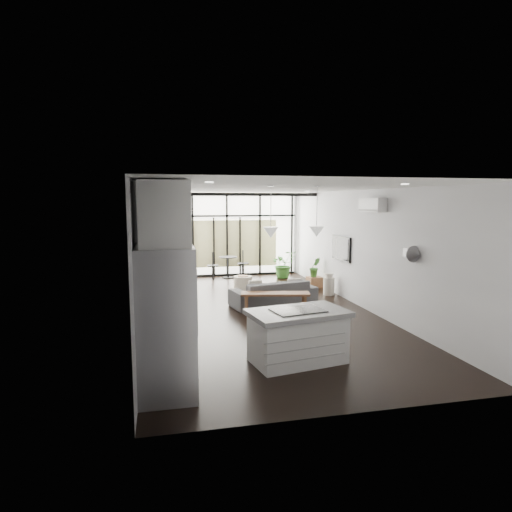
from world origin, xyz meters
name	(u,v)px	position (x,y,z in m)	size (l,w,h in m)	color
floor	(259,311)	(0.00, 0.00, 0.00)	(5.00, 10.00, 0.00)	black
ceiling	(259,189)	(0.00, 0.00, 2.80)	(5.00, 10.00, 0.00)	white
wall_left	(146,254)	(-2.50, 0.00, 1.40)	(0.02, 10.00, 2.80)	white
wall_right	(360,249)	(2.50, 0.00, 1.40)	(0.02, 10.00, 2.80)	white
wall_back	(227,235)	(0.00, 5.00, 1.40)	(5.00, 0.02, 2.80)	white
wall_front	(354,300)	(0.00, -5.00, 1.40)	(5.00, 0.02, 2.80)	white
glazing	(227,235)	(0.00, 4.88, 1.40)	(5.00, 0.20, 2.80)	black
skylight	(231,194)	(0.00, 4.00, 2.77)	(4.70, 1.90, 0.06)	white
neighbour_building	(227,244)	(0.00, 4.95, 1.10)	(3.50, 0.02, 1.60)	#F0EAA4
island	(298,336)	(-0.11, -3.25, 0.42)	(1.52, 0.90, 0.83)	silver
cooktop	(298,310)	(-0.11, -3.25, 0.84)	(0.79, 0.53, 0.01)	black
fridge	(165,321)	(-2.14, -3.95, 0.98)	(0.76, 0.95, 1.96)	#A7A6AC
appliance_column	(167,282)	(-2.10, -3.05, 1.34)	(0.69, 0.72, 2.67)	silver
upper_cabinets	(164,215)	(-2.12, -3.50, 2.35)	(0.62, 1.75, 0.86)	silver
pendant_left	(271,232)	(-0.40, -2.65, 2.02)	(0.26, 0.26, 0.18)	white
pendant_right	(317,232)	(0.40, -2.65, 2.02)	(0.26, 0.26, 0.18)	white
sofa	(273,289)	(0.48, 0.47, 0.41)	(2.09, 0.61, 0.82)	#4C4C4E
console_bench	(275,303)	(0.30, -0.36, 0.25)	(1.53, 0.38, 0.49)	brown
pouf	(243,284)	(0.06, 2.28, 0.21)	(0.53, 0.53, 0.42)	beige
crate	(315,282)	(2.24, 2.34, 0.15)	(0.41, 0.41, 0.31)	brown
plant_tall	(283,267)	(1.77, 4.09, 0.36)	(0.82, 0.91, 0.71)	#316824
plant_crate	(315,273)	(2.24, 2.34, 0.44)	(0.32, 0.59, 0.26)	#316824
milk_can	(329,284)	(2.25, 1.27, 0.30)	(0.30, 0.30, 0.60)	beige
bistro_set	(228,267)	(-0.04, 4.44, 0.36)	(1.50, 0.60, 0.72)	black
tv	(341,248)	(2.46, 1.00, 1.30)	(0.05, 1.10, 0.65)	black
ac_unit	(372,205)	(2.38, -0.80, 2.45)	(0.22, 0.90, 0.30)	white
framed_art	(147,250)	(-2.47, -0.50, 1.55)	(0.04, 0.70, 0.90)	black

